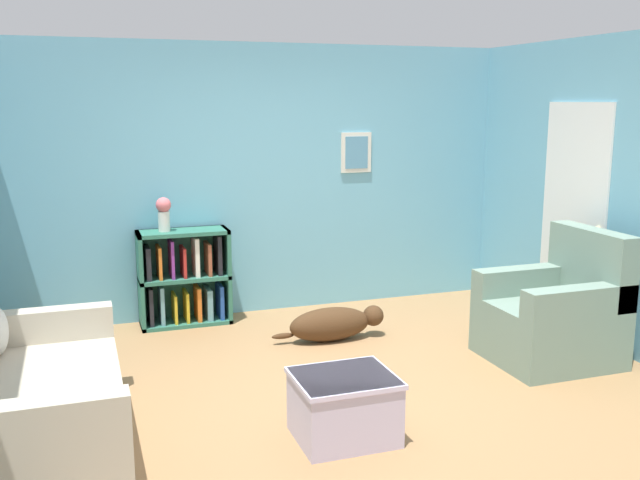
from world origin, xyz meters
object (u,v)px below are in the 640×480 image
couch (30,404)px  dog (334,323)px  coffee_table (344,405)px  recliner_chair (556,315)px  bookshelf (185,279)px  vase (164,212)px

couch → dog: bearing=28.5°
coffee_table → dog: 1.84m
recliner_chair → dog: (-1.53, 1.01, -0.22)m
coffee_table → bookshelf: bearing=102.2°
dog → vase: 1.84m
coffee_table → recliner_chair: bearing=19.3°
couch → bookshelf: 2.54m
bookshelf → vase: size_ratio=2.86×
recliner_chair → vase: size_ratio=3.38×
coffee_table → dog: coffee_table is taller
couch → coffee_table: couch is taller
dog → vase: bearing=145.7°
recliner_chair → coffee_table: recliner_chair is taller
bookshelf → vase: 0.66m
dog → coffee_table: bearing=-108.2°
coffee_table → dog: (0.57, 1.75, -0.07)m
coffee_table → vase: vase is taller
vase → coffee_table: bearing=-74.3°
couch → bookshelf: bookshelf is taller
bookshelf → vase: bearing=-174.3°
dog → vase: (-1.32, 0.90, 0.92)m
dog → bookshelf: bearing=141.4°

